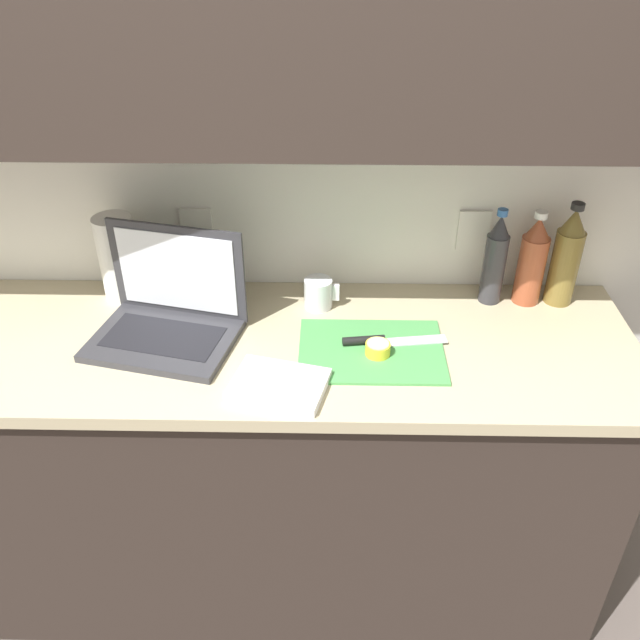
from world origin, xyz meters
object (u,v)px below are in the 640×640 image
lemon_half_cut (378,349)px  measuring_cup (319,293)px  laptop (169,312)px  knife (377,340)px  bottle_oil_tall (532,261)px  bottle_green_soda (495,260)px  paper_towel_roll (118,258)px  cutting_board (371,351)px  bottle_water_clear (566,258)px

lemon_half_cut → measuring_cup: bearing=123.6°
laptop → measuring_cup: 0.41m
laptop → knife: (0.54, -0.05, -0.05)m
lemon_half_cut → bottle_oil_tall: bearing=32.4°
bottle_green_soda → knife: bearing=-145.5°
measuring_cup → lemon_half_cut: bearing=-56.4°
laptop → paper_towel_roll: bearing=146.6°
cutting_board → bottle_water_clear: bearing=25.5°
cutting_board → bottle_water_clear: (0.54, 0.26, 0.14)m
lemon_half_cut → measuring_cup: measuring_cup is taller
laptop → bottle_water_clear: bearing=22.6°
laptop → bottle_green_soda: (0.88, 0.18, 0.06)m
bottle_oil_tall → bottle_green_soda: bearing=180.0°
cutting_board → measuring_cup: bearing=123.3°
bottle_green_soda → paper_towel_roll: bottle_green_soda is taller
laptop → bottle_oil_tall: 1.00m
knife → paper_towel_roll: (-0.72, 0.23, 0.11)m
lemon_half_cut → bottle_water_clear: bottle_water_clear is taller
cutting_board → bottle_green_soda: bearing=36.6°
bottle_oil_tall → paper_towel_roll: (-1.16, 0.00, -0.00)m
paper_towel_roll → lemon_half_cut: bearing=-21.3°
bottle_water_clear → paper_towel_roll: bottle_water_clear is taller
lemon_half_cut → bottle_oil_tall: (0.44, 0.28, 0.10)m
bottle_oil_tall → knife: bearing=-152.3°
laptop → bottle_water_clear: bottle_water_clear is taller
lemon_half_cut → paper_towel_roll: size_ratio=0.26×
lemon_half_cut → bottle_water_clear: bearing=27.7°
bottle_oil_tall → measuring_cup: size_ratio=2.80×
laptop → cutting_board: bearing=4.6°
lemon_half_cut → measuring_cup: (-0.16, 0.23, 0.02)m
cutting_board → knife: 0.04m
cutting_board → paper_towel_roll: size_ratio=1.50×
bottle_green_soda → bottle_water_clear: 0.20m
bottle_green_soda → measuring_cup: 0.50m
bottle_oil_tall → cutting_board: bearing=-150.2°
lemon_half_cut → paper_towel_roll: paper_towel_roll is taller
knife → lemon_half_cut: (-0.00, -0.05, 0.01)m
cutting_board → bottle_green_soda: bottle_green_soda is taller
knife → bottle_green_soda: 0.42m
paper_towel_roll → bottle_oil_tall: bearing=-0.1°
paper_towel_roll → laptop: bearing=-46.4°
laptop → paper_towel_roll: size_ratio=1.69×
laptop → bottle_oil_tall: size_ratio=1.51×
laptop → bottle_green_soda: size_ratio=1.48×
knife → bottle_water_clear: bearing=15.7°
bottle_water_clear → measuring_cup: bearing=-176.3°
bottle_green_soda → measuring_cup: (-0.49, -0.04, -0.09)m
paper_towel_roll → measuring_cup: bearing=-4.7°
laptop → lemon_half_cut: (0.54, -0.10, -0.04)m
measuring_cup → paper_towel_roll: paper_towel_roll is taller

